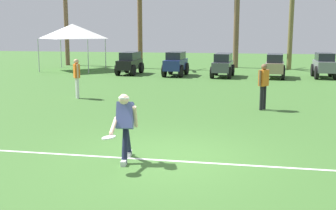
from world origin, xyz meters
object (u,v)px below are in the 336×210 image
Objects in this scene: parked_car_slot_c at (223,64)px; palm_tree_right_of_centre at (237,21)px; parked_car_slot_a at (130,62)px; frisbee_thrower at (125,124)px; palm_tree_far_left at (66,18)px; teammate_near_sideline at (264,82)px; event_tent at (73,31)px; palm_tree_far_right at (291,13)px; parked_car_slot_d at (275,65)px; frisbee_in_flight at (109,137)px; teammate_midfield at (77,75)px; palm_tree_left_of_centre at (140,20)px; parked_car_slot_b at (176,63)px; parked_car_slot_e at (324,65)px.

palm_tree_right_of_centre reaches higher than parked_car_slot_c.
frisbee_thrower is at bearing -74.70° from parked_car_slot_a.
parked_car_slot_c is at bearing -26.14° from palm_tree_far_left.
event_tent reaches higher than teammate_near_sideline.
parked_car_slot_a is at bearing -153.30° from palm_tree_far_right.
parked_car_slot_d is at bearing -2.87° from parked_car_slot_a.
frisbee_in_flight is at bearing -65.26° from event_tent.
parked_car_slot_a is 0.43× the size of palm_tree_right_of_centre.
palm_tree_far_right reaches higher than parked_car_slot_c.
frisbee_thrower is at bearing -93.83° from parked_car_slot_c.
palm_tree_far_left is 16.25m from palm_tree_far_right.
event_tent is (-4.73, 10.85, 1.62)m from teammate_midfield.
palm_tree_left_of_centre reaches higher than event_tent.
parked_car_slot_d is (8.53, -0.43, 0.00)m from parked_car_slot_a.
palm_tree_far_left is (-12.08, 5.93, 2.80)m from parked_car_slot_c.
parked_car_slot_a is 4.98m from event_tent.
palm_tree_far_right is (9.39, 14.12, 2.85)m from teammate_midfield.
frisbee_thrower is at bearing -64.13° from event_tent.
teammate_near_sideline is at bearing -95.70° from parked_car_slot_d.
event_tent is at bearing -158.91° from palm_tree_right_of_centre.
parked_car_slot_c is (-1.90, 9.85, -0.22)m from teammate_near_sideline.
parked_car_slot_b is at bearing 178.36° from parked_car_slot_c.
teammate_midfield is at bearing -132.80° from parked_car_slot_d.
parked_car_slot_e reaches higher than parked_car_slot_d.
teammate_midfield is 10.17m from parked_car_slot_c.
parked_car_slot_c reaches higher than frisbee_in_flight.
teammate_near_sideline is 0.26× the size of palm_tree_far_right.
frisbee_in_flight is at bearing -100.45° from frisbee_thrower.
parked_car_slot_d is at bearing 47.20° from teammate_midfield.
parked_car_slot_b is at bearing -53.05° from palm_tree_left_of_centre.
palm_tree_far_left reaches higher than teammate_midfield.
parked_car_slot_d is at bearing -25.96° from palm_tree_left_of_centre.
teammate_midfield is (-4.02, 8.14, 0.26)m from frisbee_in_flight.
palm_tree_far_right is at bearing -12.21° from palm_tree_right_of_centre.
palm_tree_left_of_centre is at bearing 94.93° from parked_car_slot_a.
event_tent is (-11.86, 11.97, 1.62)m from teammate_near_sideline.
parked_car_slot_b is (-4.66, 9.93, -0.20)m from teammate_near_sideline.
frisbee_thrower is 24.84m from palm_tree_far_left.
frisbee_in_flight is 16.91m from parked_car_slot_c.
teammate_near_sideline is at bearing 66.05° from frisbee_in_flight.
teammate_near_sideline is at bearing -85.17° from palm_tree_right_of_centre.
palm_tree_left_of_centre reaches higher than parked_car_slot_c.
teammate_midfield is 0.28× the size of palm_tree_left_of_centre.
palm_tree_far_right is 14.54m from event_tent.
parked_car_slot_c is 1.04× the size of parked_car_slot_e.
teammate_near_sideline is at bearing -79.05° from parked_car_slot_c.
frisbee_in_flight is 0.12× the size of parked_car_slot_a.
parked_car_slot_d is 0.44× the size of palm_tree_left_of_centre.
palm_tree_right_of_centre is (6.19, 5.71, 2.55)m from parked_car_slot_a.
palm_tree_far_left reaches higher than teammate_near_sideline.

